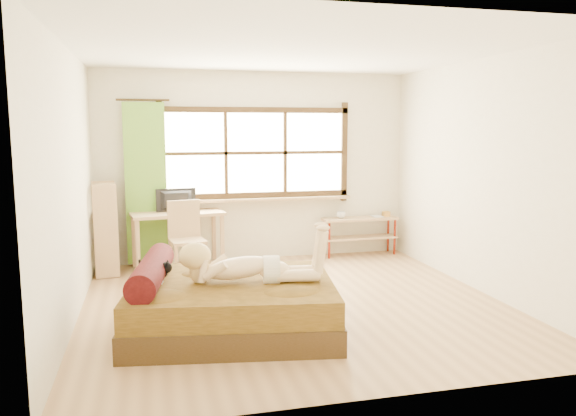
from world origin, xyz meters
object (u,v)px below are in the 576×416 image
object	(u,v)px
desk	(177,219)
kitten	(153,271)
bed	(228,304)
chair	(186,233)
woman	(249,252)
bookshelf	(105,228)
pipe_shelf	(360,227)

from	to	relation	value
desk	kitten	bearing A→B (deg)	-106.03
bed	chair	xyz separation A→B (m)	(-0.24, 2.22, 0.28)
woman	desk	size ratio (longest dim) A/B	1.03
bed	bookshelf	xyz separation A→B (m)	(-1.26, 2.44, 0.35)
bed	kitten	distance (m)	0.76
woman	bookshelf	world-z (taller)	bookshelf
bed	kitten	bearing A→B (deg)	-179.01
chair	bookshelf	bearing A→B (deg)	159.60
desk	bookshelf	xyz separation A→B (m)	(-0.93, -0.14, -0.06)
woman	bed	bearing A→B (deg)	172.61
desk	pipe_shelf	xyz separation A→B (m)	(2.71, 0.12, -0.25)
woman	pipe_shelf	size ratio (longest dim) A/B	1.16
bed	kitten	size ratio (longest dim) A/B	7.41
chair	bookshelf	size ratio (longest dim) A/B	0.80
kitten	bookshelf	world-z (taller)	bookshelf
woman	bookshelf	bearing A→B (deg)	129.11
bed	desk	xyz separation A→B (m)	(-0.33, 2.59, 0.41)
chair	pipe_shelf	bearing A→B (deg)	2.21
chair	pipe_shelf	size ratio (longest dim) A/B	0.84
chair	bed	bearing A→B (deg)	-91.97
desk	chair	distance (m)	0.40
bed	chair	world-z (taller)	chair
bed	pipe_shelf	world-z (taller)	bed
bed	bookshelf	world-z (taller)	bookshelf
woman	pipe_shelf	xyz separation A→B (m)	(2.18, 2.76, -0.34)
bed	pipe_shelf	distance (m)	3.61
woman	pipe_shelf	distance (m)	3.54
bed	pipe_shelf	bearing A→B (deg)	57.50
bookshelf	kitten	bearing A→B (deg)	-81.80
kitten	pipe_shelf	distance (m)	4.02
desk	bookshelf	world-z (taller)	bookshelf
kitten	chair	bearing A→B (deg)	87.44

